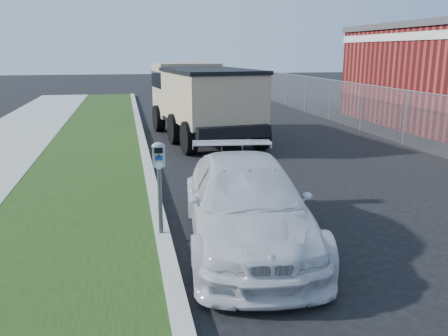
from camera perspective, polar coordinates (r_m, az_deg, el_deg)
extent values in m
plane|color=black|center=(8.37, 10.94, -7.81)|extent=(120.00, 120.00, 0.00)
cube|color=#989890|center=(9.64, -8.24, -4.29)|extent=(0.25, 50.00, 0.15)
cube|color=#16390F|center=(9.70, -17.74, -4.79)|extent=(3.00, 50.00, 0.13)
plane|color=slate|center=(16.96, 20.92, 5.66)|extent=(0.00, 30.00, 30.00)
cylinder|color=#90959D|center=(16.87, 21.19, 8.69)|extent=(0.04, 30.00, 0.04)
cylinder|color=#90959D|center=(16.96, 20.92, 5.66)|extent=(0.06, 0.06, 1.80)
cylinder|color=#90959D|center=(19.53, 16.23, 7.00)|extent=(0.06, 0.06, 1.80)
cylinder|color=#90959D|center=(22.22, 12.62, 7.98)|extent=(0.06, 0.06, 1.80)
cylinder|color=#90959D|center=(24.97, 9.80, 8.73)|extent=(0.06, 0.06, 1.80)
cylinder|color=#90959D|center=(27.77, 7.53, 9.31)|extent=(0.06, 0.06, 1.80)
cylinder|color=#90959D|center=(30.62, 5.67, 9.78)|extent=(0.06, 0.06, 1.80)
cube|color=silver|center=(18.49, 23.97, 14.42)|extent=(0.06, 14.00, 0.30)
cylinder|color=#3F4247|center=(7.77, -7.69, -3.95)|extent=(0.07, 0.07, 1.10)
cube|color=gray|center=(7.58, -7.87, 1.38)|extent=(0.21, 0.14, 0.33)
ellipsoid|color=gray|center=(7.54, -7.91, 2.61)|extent=(0.22, 0.15, 0.13)
cube|color=black|center=(7.48, -7.89, 2.09)|extent=(0.13, 0.02, 0.09)
cube|color=navy|center=(7.51, -7.86, 1.19)|extent=(0.12, 0.01, 0.08)
cylinder|color=silver|center=(7.54, -7.83, 0.29)|extent=(0.12, 0.01, 0.12)
cube|color=#3F4247|center=(7.50, -7.87, 1.44)|extent=(0.04, 0.01, 0.06)
imported|color=silver|center=(7.67, 2.59, -4.25)|extent=(2.39, 4.83, 1.35)
cube|color=black|center=(16.87, -2.44, 5.97)|extent=(3.05, 6.76, 0.36)
cube|color=#9E8766|center=(19.02, -4.51, 9.39)|extent=(2.61, 2.12, 2.04)
cube|color=black|center=(19.00, -4.54, 10.62)|extent=(2.64, 2.15, 0.61)
cube|color=#9E8766|center=(15.99, -1.63, 8.58)|extent=(2.97, 4.56, 1.63)
cube|color=black|center=(15.94, -1.65, 11.61)|extent=(3.08, 4.67, 0.12)
cube|color=black|center=(20.05, -5.16, 6.97)|extent=(2.45, 0.46, 0.31)
cylinder|color=black|center=(18.78, -7.85, 5.96)|extent=(0.45, 1.05, 1.02)
cylinder|color=black|center=(19.36, -1.00, 6.32)|extent=(0.45, 1.05, 1.02)
cylinder|color=black|center=(16.12, -5.93, 4.71)|extent=(0.45, 1.05, 1.02)
cylinder|color=black|center=(16.79, 1.92, 5.15)|extent=(0.45, 1.05, 1.02)
cylinder|color=black|center=(14.36, -4.25, 3.62)|extent=(0.45, 1.05, 1.02)
cylinder|color=black|center=(15.11, 4.40, 4.14)|extent=(0.45, 1.05, 1.02)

